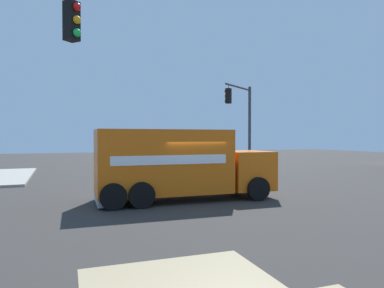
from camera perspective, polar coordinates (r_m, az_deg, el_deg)
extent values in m
plane|color=#33302D|center=(15.10, -0.70, -9.13)|extent=(100.00, 100.00, 0.00)
cube|color=orange|center=(14.70, -4.71, -2.83)|extent=(2.60, 5.60, 2.65)
cube|color=orange|center=(16.12, 8.73, -4.18)|extent=(2.47, 1.99, 1.70)
cube|color=black|center=(16.51, 11.37, -2.88)|extent=(2.02, 0.15, 0.88)
cube|color=#B2B2B7|center=(14.45, -15.08, -8.85)|extent=(2.31, 0.28, 0.21)
cube|color=white|center=(15.86, -5.79, -2.07)|extent=(0.18, 4.63, 0.36)
cube|color=white|center=(13.52, -3.44, -2.61)|extent=(0.18, 4.63, 0.36)
cylinder|color=black|center=(17.28, 6.65, -6.16)|extent=(0.32, 1.01, 1.00)
cylinder|color=black|center=(15.10, 10.77, -7.22)|extent=(0.32, 1.01, 1.00)
cylinder|color=black|center=(15.79, -9.93, -6.85)|extent=(0.32, 1.01, 1.00)
cylinder|color=black|center=(13.38, -8.23, -8.29)|extent=(0.32, 1.01, 1.00)
cylinder|color=black|center=(15.66, -13.75, -6.93)|extent=(0.32, 1.01, 1.00)
cylinder|color=black|center=(13.22, -12.75, -8.41)|extent=(0.32, 1.01, 1.00)
cylinder|color=#38383D|center=(25.03, 9.40, 2.11)|extent=(0.20, 0.20, 6.27)
cylinder|color=#38383D|center=(23.62, 7.63, 9.20)|extent=(2.20, 3.01, 0.12)
cylinder|color=#38383D|center=(22.31, 5.98, 9.36)|extent=(0.03, 0.03, 0.25)
cube|color=black|center=(22.23, 5.98, 7.83)|extent=(0.42, 0.42, 0.95)
sphere|color=red|center=(22.35, 5.57, 8.61)|extent=(0.20, 0.20, 0.20)
sphere|color=#EFA314|center=(22.32, 5.57, 7.82)|extent=(0.20, 0.20, 0.20)
sphere|color=#19CC4C|center=(22.28, 5.57, 7.03)|extent=(0.20, 0.20, 0.20)
cube|color=black|center=(9.43, -19.11, 18.46)|extent=(0.42, 0.42, 0.95)
sphere|color=red|center=(9.40, -18.34, 20.53)|extent=(0.20, 0.20, 0.20)
sphere|color=#EFA314|center=(9.31, -18.33, 18.74)|extent=(0.20, 0.20, 0.20)
sphere|color=#19CC4C|center=(9.22, -18.32, 16.90)|extent=(0.20, 0.20, 0.20)
cube|color=navy|center=(25.22, -3.68, -3.91)|extent=(1.98, 4.37, 0.65)
cube|color=black|center=(25.14, -4.02, -2.61)|extent=(1.68, 2.47, 0.50)
cylinder|color=black|center=(26.51, -1.23, -4.04)|extent=(0.23, 0.63, 0.62)
cylinder|color=black|center=(24.77, 0.05, -4.40)|extent=(0.23, 0.63, 0.62)
cylinder|color=black|center=(25.81, -7.27, -4.19)|extent=(0.23, 0.63, 0.62)
cylinder|color=black|center=(24.01, -6.39, -4.58)|extent=(0.23, 0.63, 0.62)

